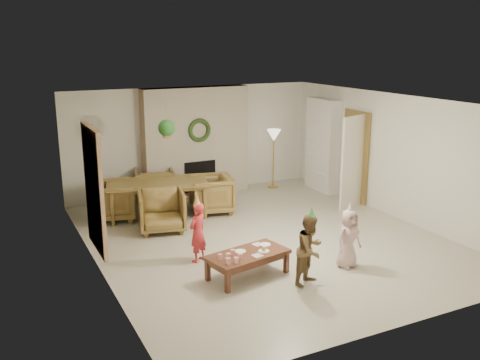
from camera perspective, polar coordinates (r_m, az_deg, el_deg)
floor at (r=9.87m, az=2.61°, el=-6.24°), size 7.00×7.00×0.00m
ceiling at (r=9.27m, az=2.79°, el=8.34°), size 7.00×7.00×0.00m
wall_back at (r=12.60m, az=-5.06°, el=4.25°), size 7.00×0.00×7.00m
wall_front at (r=6.78m, az=17.24°, el=-5.59°), size 7.00×0.00×7.00m
wall_left at (r=8.49m, az=-15.31°, el=-1.36°), size 0.00×7.00×7.00m
wall_right at (r=11.22m, az=16.23°, el=2.42°), size 0.00×7.00×7.00m
fireplace_mass at (r=12.41m, az=-4.72°, el=4.10°), size 2.50×0.40×2.50m
fireplace_hearth at (r=12.37m, az=-4.00°, el=-1.59°), size 1.60×0.30×0.12m
fireplace_firebox at (r=12.42m, az=-4.33°, el=0.33°), size 0.75×0.12×0.75m
fireplace_wreath at (r=12.15m, az=-4.34°, el=5.31°), size 0.54×0.10×0.54m
floor_lamp_base at (r=13.23m, az=3.54°, el=-0.70°), size 0.27×0.27×0.03m
floor_lamp_post at (r=13.08m, az=3.58°, el=2.07°), size 0.03×0.03×1.29m
floor_lamp_shade at (r=12.95m, az=3.63°, el=4.76°), size 0.35×0.35×0.29m
bookshelf_carcass at (r=12.91m, az=8.80°, el=3.71°), size 0.30×1.00×2.20m
bookshelf_shelf_a at (r=13.04m, az=8.62°, el=0.90°), size 0.30×0.92×0.03m
bookshelf_shelf_b at (r=12.95m, az=8.68°, el=2.61°), size 0.30×0.92×0.03m
bookshelf_shelf_c at (r=12.87m, az=8.75°, el=4.36°), size 0.30×0.92×0.03m
bookshelf_shelf_d at (r=12.81m, az=8.82°, el=6.12°), size 0.30×0.92×0.03m
books_row_lower at (r=12.87m, az=8.95°, el=1.35°), size 0.20×0.40×0.24m
books_row_mid at (r=12.95m, az=8.51°, el=3.25°), size 0.20×0.44×0.24m
books_row_upper at (r=12.76m, az=8.96°, el=4.85°), size 0.20×0.36×0.22m
door_frame at (r=12.13m, az=12.22°, el=2.46°), size 0.05×0.86×2.04m
door_leaf at (r=11.62m, az=11.90°, el=1.83°), size 0.77×0.32×2.00m
curtain_panel at (r=8.69m, az=-15.31°, el=-1.00°), size 0.06×1.20×2.00m
dining_table at (r=11.09m, az=-8.75°, el=-2.06°), size 2.23×1.56×0.71m
dining_chair_near at (r=10.23m, az=-8.35°, el=-3.27°), size 1.02×1.03×0.79m
dining_chair_far at (r=11.94m, az=-9.12°, el=-0.68°), size 1.02×1.03×0.79m
dining_chair_left at (r=11.06m, az=-13.37°, el=-2.15°), size 1.03×1.02×0.79m
dining_chair_right at (r=11.22m, az=-3.08°, el=-1.52°), size 1.03×1.02×0.79m
hanging_plant_cord at (r=10.16m, az=-7.89°, el=6.79°), size 0.01×0.01×0.70m
hanging_plant_pot at (r=10.21m, az=-7.82°, el=4.85°), size 0.16×0.16×0.12m
hanging_plant_foliage at (r=10.19m, az=-7.84°, el=5.51°), size 0.32×0.32×0.32m
coffee_table_top at (r=8.22m, az=0.82°, el=-7.97°), size 1.35×0.86×0.06m
coffee_table_apron at (r=8.24m, az=0.82°, el=-8.40°), size 1.24×0.75×0.08m
coffee_leg_fl at (r=7.80m, az=-1.32°, el=-10.84°), size 0.08×0.08×0.33m
coffee_leg_fr at (r=8.46m, az=4.96°, el=-8.77°), size 0.08×0.08×0.33m
coffee_leg_bl at (r=8.17m, az=-3.48°, el=-9.60°), size 0.08×0.08×0.33m
coffee_leg_br at (r=8.81m, az=2.69°, el=-7.74°), size 0.08×0.08×0.33m
cup_a at (r=7.81m, az=-1.30°, el=-8.64°), size 0.08×0.08×0.09m
cup_b at (r=7.96m, az=-2.14°, el=-8.20°), size 0.08×0.08×0.09m
cup_c at (r=7.84m, az=-0.40°, el=-8.55°), size 0.08×0.08×0.09m
cup_d at (r=7.98m, az=-1.25°, el=-8.11°), size 0.08×0.08×0.09m
cup_e at (r=7.97m, az=0.04°, el=-8.14°), size 0.08×0.08×0.09m
cup_f at (r=8.12m, az=-0.81°, el=-7.72°), size 0.08×0.08×0.09m
plate_a at (r=8.26m, az=0.06°, el=-7.60°), size 0.20×0.20×0.01m
plate_b at (r=8.28m, az=2.56°, el=-7.57°), size 0.20×0.20×0.01m
plate_c at (r=8.53m, az=2.71°, el=-6.88°), size 0.20×0.20×0.01m
food_scoop at (r=8.26m, az=2.56°, el=-7.32°), size 0.08×0.08×0.07m
napkin_left at (r=8.11m, az=1.86°, el=-8.05°), size 0.17×0.17×0.01m
napkin_right at (r=8.53m, az=1.88°, el=-6.88°), size 0.17×0.17×0.01m
child_red at (r=8.74m, az=-4.54°, el=-5.60°), size 0.43×0.39×1.00m
party_hat_red at (r=8.57m, az=-4.61°, el=-2.20°), size 0.16×0.16×0.19m
child_plaid at (r=8.01m, az=7.51°, el=-7.35°), size 0.64×0.58×1.07m
party_hat_plaid at (r=7.81m, az=7.65°, el=-3.44°), size 0.14×0.14×0.18m
child_pink at (r=8.69m, az=11.50°, el=-6.13°), size 0.50×0.36×0.96m
party_hat_pink at (r=8.52m, az=11.68°, el=-2.89°), size 0.13×0.13×0.17m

